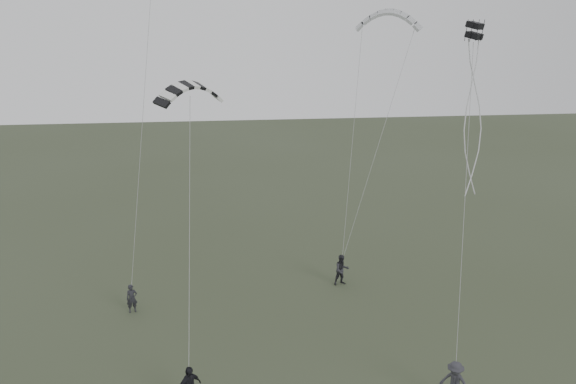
{
  "coord_description": "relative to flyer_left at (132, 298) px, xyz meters",
  "views": [
    {
      "loc": [
        -2.06,
        -22.03,
        15.17
      ],
      "look_at": [
        1.3,
        5.09,
        6.98
      ],
      "focal_mm": 35.0,
      "sensor_mm": 36.0,
      "label": 1
    }
  ],
  "objects": [
    {
      "name": "ground",
      "position": [
        7.12,
        -6.46,
        -0.8
      ],
      "size": [
        140.0,
        140.0,
        0.0
      ],
      "primitive_type": "plane",
      "color": "#363F29",
      "rests_on": "ground"
    },
    {
      "name": "flyer_left",
      "position": [
        0.0,
        0.0,
        0.0
      ],
      "size": [
        0.67,
        0.53,
        1.6
      ],
      "primitive_type": "imported",
      "rotation": [
        0.0,
        0.0,
        0.28
      ],
      "color": "black",
      "rests_on": "ground"
    },
    {
      "name": "flyer_right",
      "position": [
        12.11,
        1.92,
        0.15
      ],
      "size": [
        1.04,
        0.88,
        1.9
      ],
      "primitive_type": "imported",
      "rotation": [
        0.0,
        0.0,
        0.19
      ],
      "color": "#242429",
      "rests_on": "ground"
    },
    {
      "name": "flyer_far",
      "position": [
        14.37,
        -9.54,
        0.15
      ],
      "size": [
        1.38,
        1.35,
        1.9
      ],
      "primitive_type": "imported",
      "rotation": [
        0.0,
        0.0,
        -0.75
      ],
      "color": "#2D2D32",
      "rests_on": "ground"
    },
    {
      "name": "kite_pale_large",
      "position": [
        15.4,
        5.72,
        15.05
      ],
      "size": [
        4.11,
        2.65,
        1.79
      ],
      "primitive_type": null,
      "rotation": [
        0.28,
        0.0,
        -0.38
      ],
      "color": "#A8ABAD",
      "rests_on": "flyer_right"
    },
    {
      "name": "kite_striped",
      "position": [
        3.78,
        -2.01,
        11.69
      ],
      "size": [
        3.39,
        2.91,
        1.47
      ],
      "primitive_type": null,
      "rotation": [
        0.27,
        0.0,
        0.63
      ],
      "color": "black",
      "rests_on": "flyer_center"
    },
    {
      "name": "kite_box",
      "position": [
        16.51,
        -3.74,
        14.1
      ],
      "size": [
        0.94,
        0.96,
        0.82
      ],
      "primitive_type": null,
      "rotation": [
        0.22,
        0.0,
        0.68
      ],
      "color": "black",
      "rests_on": "flyer_far"
    }
  ]
}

